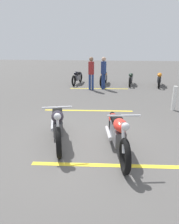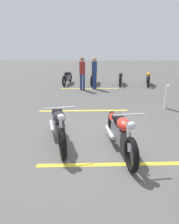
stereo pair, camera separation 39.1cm
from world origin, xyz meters
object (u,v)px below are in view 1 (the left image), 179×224
at_px(motorcycle_row_center, 104,77).
at_px(motorcycle_row_right, 78,77).
at_px(bystander_secondary, 91,72).
at_px(bollard_post, 174,98).
at_px(motorcycle_bright_foreground, 117,131).
at_px(motorcycle_row_far_left, 159,78).
at_px(motorcycle_row_left, 131,78).
at_px(motorcycle_dark_foreground, 58,123).
at_px(bystander_near_row, 104,71).

height_order(motorcycle_row_center, motorcycle_row_right, motorcycle_row_center).
bearing_deg(bystander_secondary, bollard_post, -114.67).
xyz_separation_m(motorcycle_bright_foreground, bystander_secondary, (6.59, 1.34, 0.50)).
relative_size(motorcycle_row_far_left, motorcycle_row_left, 1.07).
xyz_separation_m(bystander_secondary, bollard_post, (-3.25, -3.41, -0.52)).
relative_size(motorcycle_row_right, bystander_secondary, 1.22).
bearing_deg(motorcycle_row_right, motorcycle_row_center, 97.19).
distance_m(motorcycle_bright_foreground, motorcycle_row_right, 8.70).
height_order(motorcycle_dark_foreground, bystander_secondary, bystander_secondary).
height_order(motorcycle_bright_foreground, motorcycle_row_left, motorcycle_bright_foreground).
bearing_deg(motorcycle_row_right, motorcycle_row_far_left, 94.95).
height_order(motorcycle_bright_foreground, motorcycle_row_right, motorcycle_bright_foreground).
xyz_separation_m(motorcycle_bright_foreground, motorcycle_row_center, (8.39, 0.78, -0.02)).
bearing_deg(motorcycle_bright_foreground, bollard_post, 138.93).
relative_size(motorcycle_bright_foreground, motorcycle_row_center, 1.04).
distance_m(motorcycle_row_far_left, bollard_post, 4.94).
bearing_deg(motorcycle_row_right, bystander_near_row, 55.73).
bearing_deg(bystander_secondary, motorcycle_row_right, 49.76).
relative_size(motorcycle_row_far_left, motorcycle_row_right, 1.00).
bearing_deg(motorcycle_row_far_left, bystander_secondary, -55.52).
distance_m(motorcycle_dark_foreground, motorcycle_row_far_left, 8.83).
relative_size(motorcycle_bright_foreground, bollard_post, 2.50).
bearing_deg(motorcycle_row_left, bollard_post, 21.28).
bearing_deg(motorcycle_row_center, motorcycle_row_right, -82.13).
bearing_deg(motorcycle_row_right, motorcycle_row_left, 95.82).
height_order(bystander_secondary, bollard_post, bystander_secondary).
distance_m(motorcycle_row_left, bollard_post, 5.15).
bearing_deg(motorcycle_row_center, bollard_post, 36.14).
height_order(motorcycle_row_far_left, motorcycle_row_right, motorcycle_row_far_left).
distance_m(motorcycle_bright_foreground, bystander_near_row, 6.98).
relative_size(bystander_secondary, bollard_post, 1.94).
distance_m(motorcycle_row_far_left, bystander_near_row, 3.51).
relative_size(motorcycle_bright_foreground, motorcycle_row_far_left, 1.06).
bearing_deg(motorcycle_row_left, motorcycle_row_center, -84.00).
bearing_deg(bystander_near_row, motorcycle_row_far_left, -128.96).
distance_m(motorcycle_row_far_left, motorcycle_row_right, 4.89).
xyz_separation_m(motorcycle_row_center, bystander_near_row, (-1.47, -0.06, 0.51)).
bearing_deg(motorcycle_dark_foreground, motorcycle_bright_foreground, 59.81).
bearing_deg(motorcycle_bright_foreground, motorcycle_row_center, 175.95).
xyz_separation_m(motorcycle_row_right, bollard_post, (-5.03, -4.47, 0.01)).
height_order(motorcycle_bright_foreground, motorcycle_row_center, motorcycle_bright_foreground).
relative_size(motorcycle_row_right, bollard_post, 2.35).
height_order(motorcycle_row_center, bystander_secondary, bystander_secondary).
distance_m(motorcycle_row_center, bollard_post, 5.80).
bearing_deg(motorcycle_row_center, motorcycle_dark_foreground, 2.10).
xyz_separation_m(bystander_near_row, bystander_secondary, (-0.34, 0.63, 0.01)).
distance_m(motorcycle_bright_foreground, bollard_post, 3.92).
height_order(motorcycle_row_far_left, motorcycle_row_center, motorcycle_row_center).
height_order(motorcycle_dark_foreground, motorcycle_row_far_left, motorcycle_dark_foreground).
height_order(motorcycle_row_left, bystander_near_row, bystander_near_row).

